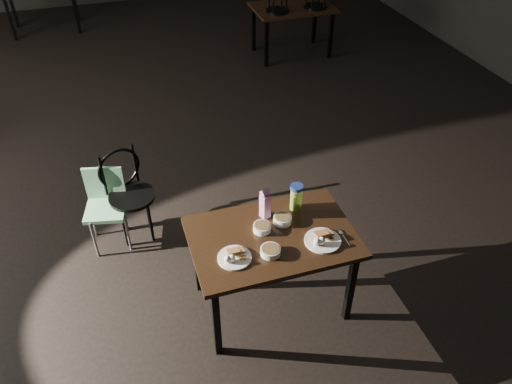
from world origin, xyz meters
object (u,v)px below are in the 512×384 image
object	(u,v)px
bentwood_chair	(127,188)
school_chair	(106,201)
main_table	(272,243)
water_bottle	(296,197)
juice_carton	(265,204)

from	to	relation	value
bentwood_chair	school_chair	world-z (taller)	bentwood_chair
main_table	school_chair	bearing A→B (deg)	134.88
water_bottle	bentwood_chair	xyz separation A→B (m)	(-1.22, 0.96, -0.35)
juice_carton	school_chair	distance (m)	1.56
main_table	water_bottle	distance (m)	0.41
main_table	school_chair	world-z (taller)	main_table
main_table	bentwood_chair	size ratio (longest dim) A/B	1.38
water_bottle	main_table	bearing A→B (deg)	-138.68
main_table	school_chair	xyz separation A→B (m)	(-1.15, 1.16, -0.22)
juice_carton	water_bottle	world-z (taller)	juice_carton
main_table	juice_carton	distance (m)	0.30
water_bottle	school_chair	world-z (taller)	water_bottle
bentwood_chair	school_chair	distance (m)	0.22
main_table	water_bottle	bearing A→B (deg)	41.32
water_bottle	bentwood_chair	world-z (taller)	water_bottle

